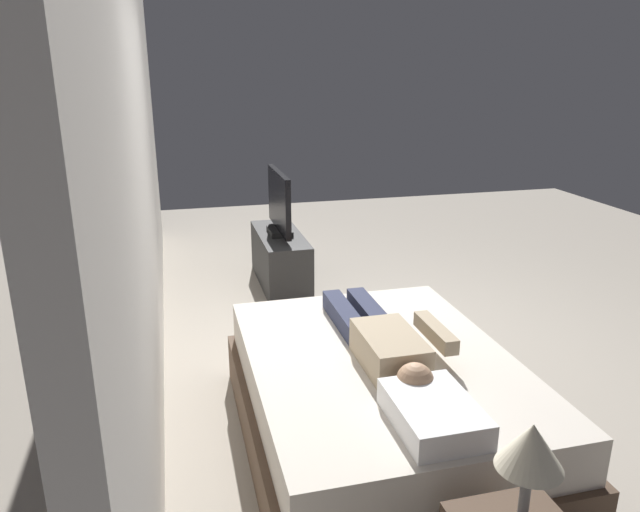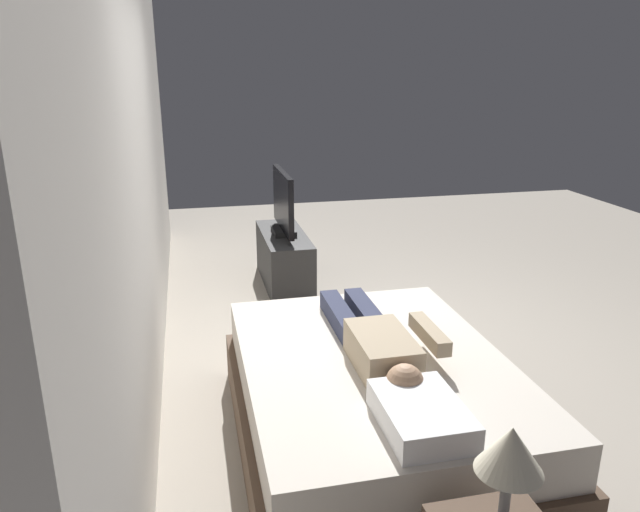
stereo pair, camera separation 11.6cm
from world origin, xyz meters
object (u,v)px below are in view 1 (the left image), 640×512
bed (380,403)px  lamp (531,448)px  person (383,340)px  tv (279,204)px  remote (440,333)px  tv_stand (280,259)px  pillow (433,413)px

bed → lamp: size_ratio=4.59×
lamp → bed: bearing=1.7°
person → lamp: lamp is taller
person → tv: tv is taller
remote → lamp: size_ratio=0.36×
bed → lamp: 1.40m
tv_stand → bed: bearing=-178.8°
pillow → person: (0.67, -0.02, 0.02)m
pillow → tv_stand: bearing=1.0°
pillow → tv_stand: pillow is taller
tv_stand → lamp: 3.95m
person → remote: 0.44m
bed → person: 0.36m
remote → tv: (2.46, 0.48, 0.24)m
remote → lamp: lamp is taller
tv → bed: bearing=-178.8°
tv_stand → tv: bearing=-90.0°
bed → pillow: pillow is taller
person → tv: 2.62m
person → tv: bearing=1.6°
pillow → remote: 0.93m
person → pillow: bearing=178.4°
bed → pillow: (-0.64, 0.00, 0.34)m
bed → person: bearing=-33.8°
bed → lamp: lamp is taller
bed → lamp: bearing=-178.3°
tv → lamp: size_ratio=2.10×
bed → tv: 2.69m
person → remote: size_ratio=8.40×
tv → lamp: 3.91m
pillow → tv_stand: 3.31m
bed → remote: bearing=-67.0°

